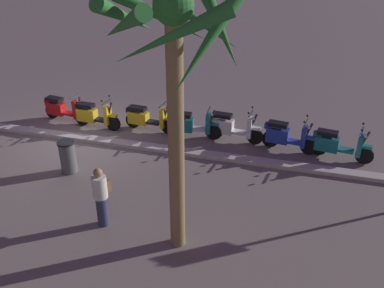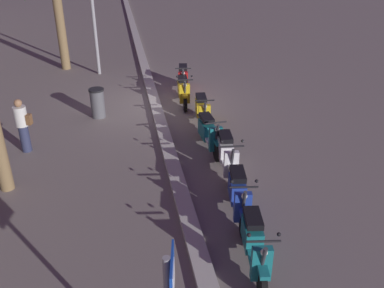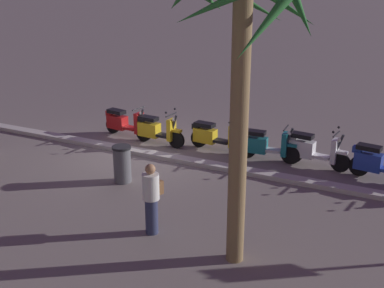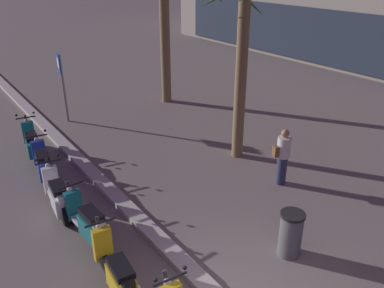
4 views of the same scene
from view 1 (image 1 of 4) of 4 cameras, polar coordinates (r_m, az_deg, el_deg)
ground_plane at (r=14.28m, az=-14.60°, el=0.68°), size 200.00×200.00×0.00m
curb_strip at (r=14.22m, az=-14.73°, el=0.80°), size 60.00×0.36×0.12m
scooter_teal_second_in_line at (r=13.22m, az=18.97°, el=-0.05°), size 1.83×0.63×1.17m
scooter_blue_mid_rear at (r=13.28m, az=12.52°, el=1.07°), size 1.72×0.61×1.17m
scooter_white_lead_nearest at (r=13.62m, az=5.29°, el=2.34°), size 1.82×0.57×1.17m
scooter_teal_tail_end at (r=13.75m, az=-0.17°, el=2.64°), size 1.77×0.56×1.04m
scooter_yellow_far_back at (r=14.34m, az=-6.20°, el=3.52°), size 1.85×0.57×1.04m
scooter_yellow_gap_after_mid at (r=14.84m, az=-13.16°, el=3.83°), size 1.74×0.56×1.17m
scooter_red_mid_centre at (r=15.65m, az=-17.07°, el=4.56°), size 1.85×0.64×1.04m
palm_tree_by_mall_entrance at (r=7.57m, az=-2.49°, el=11.73°), size 2.73×2.74×5.41m
pedestrian_by_palm_tree at (r=9.83m, az=-12.21°, el=-6.85°), size 0.34×0.46×1.51m
litter_bin at (r=12.29m, az=-16.43°, el=-1.63°), size 0.48×0.48×0.95m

